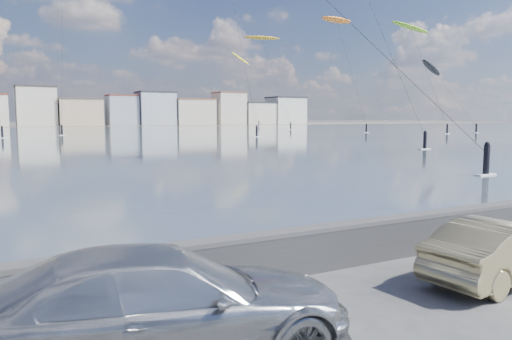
{
  "coord_description": "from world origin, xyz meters",
  "views": [
    {
      "loc": [
        -4.5,
        -6.23,
        3.45
      ],
      "look_at": [
        1.0,
        4.0,
        2.2
      ],
      "focal_mm": 35.0,
      "sensor_mm": 36.0,
      "label": 1
    }
  ],
  "objects": [
    {
      "name": "kitesurfer_17",
      "position": [
        72.66,
        70.52,
        21.14
      ],
      "size": [
        7.95,
        10.67,
        23.23
      ],
      "color": "#8CD826",
      "rests_on": "ground"
    },
    {
      "name": "far_buildings",
      "position": [
        1.31,
        186.0,
        6.03
      ],
      "size": [
        240.79,
        13.26,
        14.6
      ],
      "color": "beige",
      "rests_on": "ground"
    },
    {
      "name": "ground",
      "position": [
        0.0,
        0.0,
        0.0
      ],
      "size": [
        700.0,
        700.0,
        0.0
      ],
      "primitive_type": "plane",
      "color": "#333335",
      "rests_on": "ground"
    },
    {
      "name": "kitesurfer_3",
      "position": [
        66.38,
        86.93,
        24.88
      ],
      "size": [
        10.03,
        13.58,
        25.87
      ],
      "color": "orange",
      "rests_on": "ground"
    },
    {
      "name": "bay_water",
      "position": [
        0.0,
        91.5,
        0.01
      ],
      "size": [
        500.0,
        177.0,
        0.0
      ],
      "primitive_type": "cube",
      "color": "#36454E",
      "rests_on": "ground"
    },
    {
      "name": "car_champagne",
      "position": [
        4.9,
        0.31,
        0.66
      ],
      "size": [
        4.13,
        1.81,
        1.32
      ],
      "primitive_type": "imported",
      "rotation": [
        0.0,
        0.0,
        1.68
      ],
      "color": "tan",
      "rests_on": "ground"
    },
    {
      "name": "seawall",
      "position": [
        0.0,
        2.7,
        0.58
      ],
      "size": [
        400.0,
        0.36,
        1.08
      ],
      "color": "#28282B",
      "rests_on": "ground"
    },
    {
      "name": "kitesurfer_8",
      "position": [
        77.94,
        159.03,
        23.97
      ],
      "size": [
        7.7,
        12.2,
        27.18
      ],
      "color": "yellow",
      "rests_on": "ground"
    },
    {
      "name": "car_silver",
      "position": [
        -2.45,
        0.37,
        0.8
      ],
      "size": [
        5.82,
        3.07,
        1.61
      ],
      "primitive_type": "imported",
      "rotation": [
        0.0,
        0.0,
        1.42
      ],
      "color": "#A2A4A8",
      "rests_on": "ground"
    },
    {
      "name": "far_shore_strip",
      "position": [
        0.0,
        200.0,
        0.01
      ],
      "size": [
        500.0,
        60.0,
        0.0
      ],
      "primitive_type": "cube",
      "color": "#4C473D",
      "rests_on": "ground"
    },
    {
      "name": "kitesurfer_9",
      "position": [
        83.21,
        74.35,
        14.04
      ],
      "size": [
        9.6,
        13.65,
        16.41
      ],
      "color": "black",
      "rests_on": "ground"
    },
    {
      "name": "kitesurfer_1",
      "position": [
        63.18,
        116.23,
        24.67
      ],
      "size": [
        10.21,
        15.49,
        25.63
      ],
      "color": "#BF8C19",
      "rests_on": "ground"
    }
  ]
}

